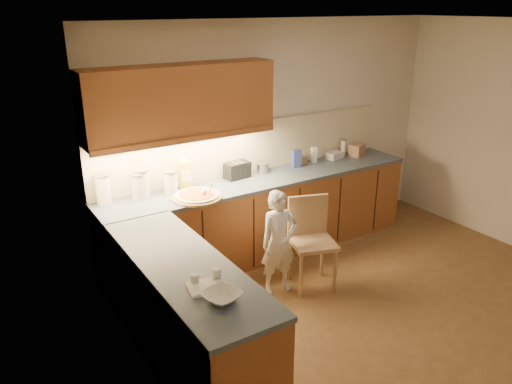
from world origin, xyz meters
TOP-DOWN VIEW (x-y plane):
  - room at (0.00, 0.00)m, footprint 4.54×4.50m
  - l_counter at (-0.92, 1.25)m, footprint 3.77×2.62m
  - backsplash at (-0.38, 1.99)m, footprint 3.75×0.02m
  - upper_cabinets at (-1.27, 1.82)m, footprint 1.95×0.36m
  - pizza_on_board at (-1.28, 1.55)m, footprint 0.51×0.51m
  - child at (-0.70, 0.93)m, footprint 0.42×0.30m
  - wooden_chair at (-0.35, 0.88)m, footprint 0.53×0.53m
  - mixing_bowl at (-1.95, -0.20)m, footprint 0.30×0.30m
  - canister_a at (-2.10, 1.90)m, footprint 0.15×0.15m
  - canister_b at (-1.77, 1.84)m, footprint 0.15×0.15m
  - canister_c at (-1.74, 1.84)m, footprint 0.16×0.16m
  - canister_d at (-1.43, 1.83)m, footprint 0.15×0.15m
  - oil_jug at (-1.25, 1.87)m, footprint 0.13×0.11m
  - toaster at (-0.62, 1.87)m, footprint 0.29×0.19m
  - steel_pot at (-0.29, 1.88)m, footprint 0.15×0.15m
  - blue_box at (0.17, 1.83)m, footprint 0.11×0.09m
  - card_box_a at (0.27, 1.90)m, footprint 0.17×0.13m
  - white_bottle at (0.46, 1.87)m, footprint 0.08×0.08m
  - flat_pack at (0.78, 1.86)m, footprint 0.22×0.18m
  - tall_jar at (0.95, 1.88)m, footprint 0.07×0.07m
  - card_box_b at (1.10, 1.80)m, footprint 0.23×0.21m
  - dough_cloth at (-1.97, -0.00)m, footprint 0.28×0.23m
  - spice_jar_a at (-2.01, 0.08)m, footprint 0.07×0.07m
  - spice_jar_b at (-1.85, 0.06)m, footprint 0.08×0.08m

SIDE VIEW (x-z plane):
  - l_counter at x=-0.92m, z-range 0.00..0.92m
  - child at x=-0.70m, z-range 0.00..1.07m
  - wooden_chair at x=-0.35m, z-range 0.07..1.01m
  - dough_cloth at x=-1.97m, z-range 0.92..0.94m
  - pizza_on_board at x=-1.28m, z-range 0.84..1.04m
  - mixing_bowl at x=-1.95m, z-range 0.92..0.98m
  - spice_jar_a at x=-2.01m, z-range 0.92..1.00m
  - flat_pack at x=0.78m, z-range 0.92..1.00m
  - spice_jar_b at x=-1.85m, z-range 0.92..1.01m
  - card_box_a at x=0.27m, z-range 0.92..1.03m
  - steel_pot at x=-0.29m, z-range 0.92..1.04m
  - card_box_b at x=1.10m, z-range 0.92..1.07m
  - toaster at x=-0.62m, z-range 0.92..1.10m
  - white_bottle at x=0.46m, z-range 0.92..1.11m
  - blue_box at x=0.17m, z-range 0.92..1.13m
  - tall_jar at x=0.95m, z-range 0.92..1.14m
  - canister_d at x=-1.43m, z-range 0.92..1.16m
  - canister_b at x=-1.77m, z-range 0.92..1.19m
  - canister_a at x=-2.10m, z-range 0.92..1.22m
  - canister_c at x=-1.74m, z-range 0.92..1.22m
  - oil_jug at x=-1.25m, z-range 0.91..1.25m
  - backsplash at x=-0.38m, z-range 0.92..1.50m
  - room at x=0.00m, z-range 0.37..2.99m
  - upper_cabinets at x=-1.27m, z-range 1.48..2.21m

